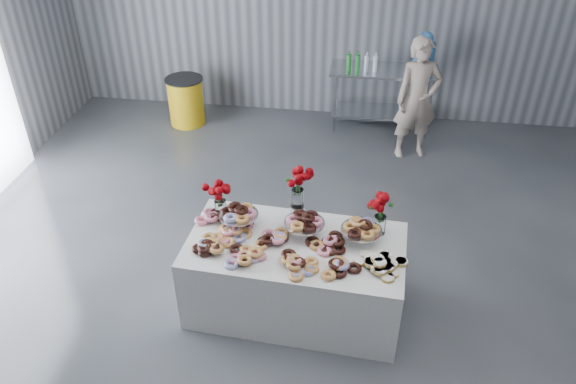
# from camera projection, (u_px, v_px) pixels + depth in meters

# --- Properties ---
(ground) EXTENTS (9.00, 9.00, 0.00)m
(ground) POSITION_uv_depth(u_px,v_px,m) (301.00, 335.00, 5.00)
(ground) COLOR #33363A
(ground) RESTS_ON ground
(room_walls) EXTENTS (8.04, 9.04, 4.02)m
(room_walls) POSITION_uv_depth(u_px,v_px,m) (266.00, 42.00, 3.60)
(room_walls) COLOR gray
(room_walls) RESTS_ON ground
(display_table) EXTENTS (1.96, 1.11, 0.75)m
(display_table) POSITION_uv_depth(u_px,v_px,m) (295.00, 276.00, 5.09)
(display_table) COLOR white
(display_table) RESTS_ON ground
(prep_table) EXTENTS (1.50, 0.60, 0.90)m
(prep_table) POSITION_uv_depth(u_px,v_px,m) (383.00, 88.00, 7.93)
(prep_table) COLOR silver
(prep_table) RESTS_ON ground
(donut_mounds) EXTENTS (1.85, 0.90, 0.09)m
(donut_mounds) POSITION_uv_depth(u_px,v_px,m) (295.00, 243.00, 4.82)
(donut_mounds) COLOR #E09952
(donut_mounds) RESTS_ON display_table
(cake_stand_left) EXTENTS (0.36, 0.36, 0.17)m
(cake_stand_left) POSITION_uv_depth(u_px,v_px,m) (238.00, 213.00, 5.02)
(cake_stand_left) COLOR silver
(cake_stand_left) RESTS_ON display_table
(cake_stand_mid) EXTENTS (0.36, 0.36, 0.17)m
(cake_stand_mid) POSITION_uv_depth(u_px,v_px,m) (304.00, 221.00, 4.92)
(cake_stand_mid) COLOR silver
(cake_stand_mid) RESTS_ON display_table
(cake_stand_right) EXTENTS (0.36, 0.36, 0.17)m
(cake_stand_right) POSITION_uv_depth(u_px,v_px,m) (361.00, 228.00, 4.83)
(cake_stand_right) COLOR silver
(cake_stand_right) RESTS_ON display_table
(danish_pile) EXTENTS (0.48, 0.48, 0.11)m
(danish_pile) POSITION_uv_depth(u_px,v_px,m) (382.00, 262.00, 4.61)
(danish_pile) COLOR white
(danish_pile) RESTS_ON display_table
(bouquet_left) EXTENTS (0.26, 0.26, 0.42)m
(bouquet_left) POSITION_uv_depth(u_px,v_px,m) (219.00, 190.00, 5.04)
(bouquet_left) COLOR white
(bouquet_left) RESTS_ON display_table
(bouquet_right) EXTENTS (0.26, 0.26, 0.42)m
(bouquet_right) POSITION_uv_depth(u_px,v_px,m) (382.00, 206.00, 4.84)
(bouquet_right) COLOR white
(bouquet_right) RESTS_ON display_table
(bouquet_center) EXTENTS (0.26, 0.26, 0.57)m
(bouquet_center) POSITION_uv_depth(u_px,v_px,m) (298.00, 185.00, 4.96)
(bouquet_center) COLOR silver
(bouquet_center) RESTS_ON display_table
(water_jug) EXTENTS (0.28, 0.28, 0.55)m
(water_jug) POSITION_uv_depth(u_px,v_px,m) (424.00, 54.00, 7.57)
(water_jug) COLOR #3F8AD7
(water_jug) RESTS_ON prep_table
(drink_bottles) EXTENTS (0.54, 0.08, 0.27)m
(drink_bottles) POSITION_uv_depth(u_px,v_px,m) (362.00, 61.00, 7.65)
(drink_bottles) COLOR #268C33
(drink_bottles) RESTS_ON prep_table
(person) EXTENTS (0.67, 0.54, 1.61)m
(person) POSITION_uv_depth(u_px,v_px,m) (417.00, 99.00, 7.19)
(person) COLOR #CC8C93
(person) RESTS_ON ground
(trash_barrel) EXTENTS (0.55, 0.55, 0.70)m
(trash_barrel) POSITION_uv_depth(u_px,v_px,m) (186.00, 101.00, 8.19)
(trash_barrel) COLOR yellow
(trash_barrel) RESTS_ON ground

